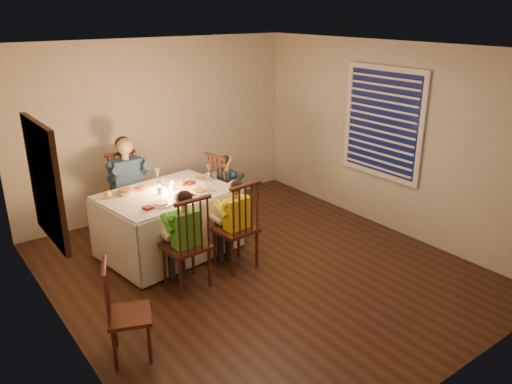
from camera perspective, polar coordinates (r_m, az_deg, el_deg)
ground at (r=6.16m, az=0.28°, el=-8.78°), size 5.00×5.00×0.00m
wall_left at (r=4.73m, az=-22.08°, el=-2.33°), size 0.02×5.00×2.60m
wall_right at (r=7.17m, az=14.90°, el=5.97°), size 0.02×5.00×2.60m
wall_back at (r=7.72m, az=-11.02°, el=7.28°), size 4.50×0.02×2.60m
ceiling at (r=5.39m, az=0.33°, el=16.10°), size 5.00×5.00×0.00m
dining_table at (r=6.41m, az=-10.09°, el=-2.03°), size 1.74×1.36×0.80m
chair_adult at (r=7.34m, az=-13.92°, el=-4.41°), size 0.47×0.45×1.13m
chair_near_left at (r=5.88m, az=-7.78°, el=-10.52°), size 0.48×0.46×1.13m
chair_near_right at (r=6.23m, az=-2.32°, el=-8.43°), size 0.49×0.47×1.13m
chair_end at (r=7.26m, az=-3.09°, el=-4.07°), size 0.49×0.51×1.13m
chair_extra at (r=4.96m, az=-13.80°, el=-17.59°), size 0.50×0.51×0.96m
adult at (r=7.34m, az=-13.92°, el=-4.41°), size 0.53×0.49×1.38m
child_green at (r=5.88m, az=-7.78°, el=-10.52°), size 0.42×0.39×1.17m
child_yellow at (r=6.23m, az=-2.32°, el=-8.43°), size 0.41×0.38×1.13m
child_teal at (r=7.26m, az=-3.09°, el=-4.07°), size 0.37×0.40×1.09m
setting_adult at (r=6.55m, az=-12.11°, el=0.65°), size 0.29×0.29×0.02m
setting_green at (r=5.93m, az=-10.80°, el=-1.36°), size 0.29×0.29×0.02m
setting_yellow at (r=6.26m, az=-6.46°, el=0.06°), size 0.29×0.29×0.02m
setting_teal at (r=6.68m, az=-6.28°, el=1.40°), size 0.29×0.29×0.02m
candle_left at (r=6.26m, az=-10.94°, el=0.19°), size 0.06×0.06×0.10m
candle_right at (r=6.36m, az=-9.53°, el=0.61°), size 0.06×0.06×0.10m
squash at (r=6.28m, az=-16.60°, el=-0.29°), size 0.09×0.09×0.09m
orange_fruit at (r=6.50m, az=-8.50°, el=1.03°), size 0.08×0.08×0.08m
serving_bowl at (r=6.36m, az=-14.66°, el=-0.03°), size 0.22×0.22×0.05m
wall_mirror at (r=4.94m, az=-22.96°, el=1.00°), size 0.06×0.95×1.15m
window_blinds at (r=7.15m, az=14.20°, el=7.65°), size 0.07×1.34×1.54m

